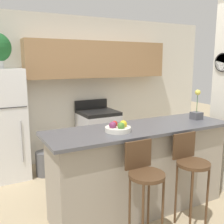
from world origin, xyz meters
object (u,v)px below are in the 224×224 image
bar_stool_left (144,177)px  fruit_bowl (118,128)px  stove_range (98,135)px  trash_bin (45,163)px  refrigerator (2,125)px  bar_stool_right (191,166)px  orchid_vase (197,111)px

bar_stool_left → fruit_bowl: (-0.04, 0.45, 0.39)m
stove_range → trash_bin: 1.07m
bar_stool_left → refrigerator: bearing=115.0°
stove_range → fruit_bowl: size_ratio=3.86×
refrigerator → trash_bin: 0.87m
fruit_bowl → bar_stool_right: bearing=-35.3°
refrigerator → fruit_bowl: (1.00, -1.77, 0.24)m
stove_range → bar_stool_right: (0.05, -2.21, 0.22)m
refrigerator → stove_range: refrigerator is taller
stove_range → orchid_vase: bearing=-70.1°
stove_range → bar_stool_left: size_ratio=1.06×
refrigerator → stove_range: size_ratio=1.56×
stove_range → fruit_bowl: fruit_bowl is taller
trash_bin → stove_range: bearing=11.0°
orchid_vase → refrigerator: bearing=142.1°
bar_stool_right → orchid_vase: bearing=41.8°
refrigerator → bar_stool_left: size_ratio=1.65×
fruit_bowl → trash_bin: bearing=105.7°
stove_range → trash_bin: stove_range is taller
trash_bin → bar_stool_left: bearing=-76.6°
bar_stool_right → trash_bin: 2.33m
refrigerator → orchid_vase: 2.80m
stove_range → fruit_bowl: 1.95m
orchid_vase → fruit_bowl: (-1.20, -0.06, -0.07)m
bar_stool_left → fruit_bowl: size_ratio=3.65×
refrigerator → bar_stool_right: refrigerator is taller
bar_stool_right → fruit_bowl: size_ratio=3.65×
refrigerator → trash_bin: bearing=-19.9°
stove_range → orchid_vase: (0.62, -1.71, 0.67)m
bar_stool_left → trash_bin: size_ratio=2.66×
bar_stool_right → refrigerator: bearing=126.3°
bar_stool_left → orchid_vase: (1.16, 0.51, 0.45)m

